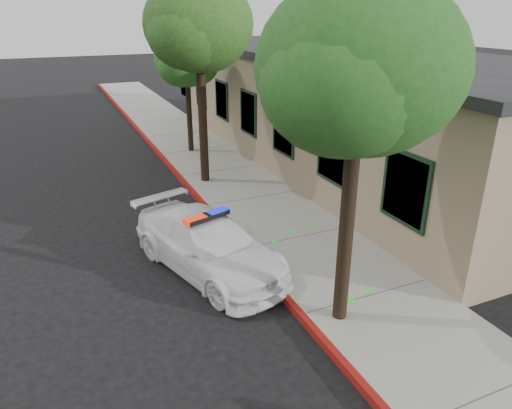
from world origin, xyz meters
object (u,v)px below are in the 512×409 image
(clapboard_building, at_px, (340,106))
(police_car, at_px, (208,244))
(street_tree_mid, at_px, (198,30))
(street_tree_near, at_px, (360,76))
(street_tree_far, at_px, (187,62))

(clapboard_building, xyz_separation_m, police_car, (-7.67, -6.38, -1.47))
(clapboard_building, relative_size, street_tree_mid, 3.20)
(clapboard_building, xyz_separation_m, street_tree_near, (-5.98, -9.35, 2.58))
(street_tree_mid, height_order, street_tree_far, street_tree_mid)
(clapboard_building, relative_size, police_car, 4.34)
(police_car, bearing_deg, street_tree_mid, 55.48)
(police_car, height_order, street_tree_near, street_tree_near)
(street_tree_near, xyz_separation_m, street_tree_far, (0.70, 12.30, -0.98))
(street_tree_near, bearing_deg, street_tree_mid, 89.58)
(clapboard_building, xyz_separation_m, street_tree_far, (-5.28, 2.95, 1.60))
(street_tree_near, distance_m, street_tree_mid, 8.61)
(street_tree_near, relative_size, street_tree_mid, 0.94)
(police_car, distance_m, street_tree_near, 5.30)
(police_car, bearing_deg, clapboard_building, 22.48)
(clapboard_building, height_order, street_tree_mid, street_tree_mid)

